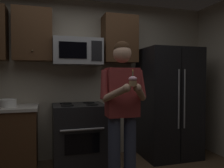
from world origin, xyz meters
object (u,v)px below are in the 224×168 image
Objects in this scene: microwave at (77,52)px; person at (123,105)px; refrigerator at (169,103)px; cupcake at (133,81)px; oven_range at (79,135)px; bowl_large_white at (8,103)px.

microwave is 0.42× the size of person.
microwave is at bearing 173.97° from refrigerator.
refrigerator reaches higher than cupcake.
person is at bearing -67.08° from microwave.
cupcake is (0.40, -1.17, 0.83)m from oven_range.
bowl_large_white is (-2.48, 0.03, 0.08)m from refrigerator.
refrigerator is 10.35× the size of cupcake.
microwave is at bearing 112.92° from person.
person is (0.40, -0.96, -0.72)m from microwave.
microwave reaches higher than cupcake.
oven_range is 5.36× the size of cupcake.
refrigerator is (1.50, -0.16, -0.82)m from microwave.
bowl_large_white is (-0.98, -0.01, 0.52)m from oven_range.
bowl_large_white is 0.13× the size of person.
oven_range is 0.53× the size of person.
microwave is at bearing 7.57° from bowl_large_white.
person is at bearing -64.22° from oven_range.
refrigerator is 1.36m from person.
refrigerator is at bearing 36.13° from person.
bowl_large_white is at bearing 140.06° from cupcake.
cupcake reaches higher than oven_range.
oven_range is at bearing 109.13° from cupcake.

